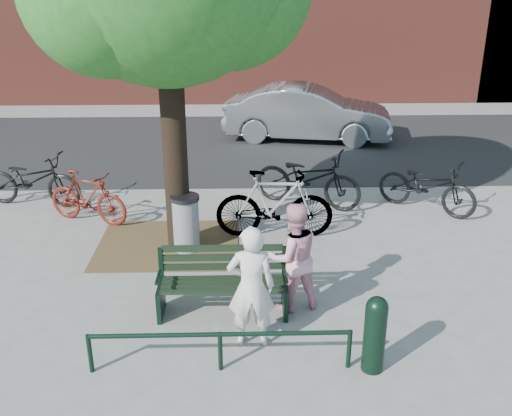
{
  "coord_description": "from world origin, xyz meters",
  "views": [
    {
      "loc": [
        0.26,
        -6.71,
        4.26
      ],
      "look_at": [
        0.48,
        1.0,
        1.15
      ],
      "focal_mm": 40.0,
      "sensor_mm": 36.0,
      "label": 1
    }
  ],
  "objects_px": {
    "person_right": "(293,257)",
    "litter_bin": "(186,223)",
    "bollard": "(375,331)",
    "bicycle_c": "(308,178)",
    "parked_car": "(308,113)",
    "park_bench": "(223,280)",
    "person_left": "(251,287)"
  },
  "relations": [
    {
      "from": "person_right",
      "to": "litter_bin",
      "type": "distance_m",
      "value": 2.45
    },
    {
      "from": "bollard",
      "to": "bicycle_c",
      "type": "relative_size",
      "value": 0.44
    },
    {
      "from": "bollard",
      "to": "parked_car",
      "type": "xyz_separation_m",
      "value": [
        0.38,
        10.29,
        0.25
      ]
    },
    {
      "from": "bollard",
      "to": "bicycle_c",
      "type": "bearing_deg",
      "value": 91.99
    },
    {
      "from": "person_right",
      "to": "park_bench",
      "type": "bearing_deg",
      "value": -11.41
    },
    {
      "from": "bollard",
      "to": "parked_car",
      "type": "relative_size",
      "value": 0.21
    },
    {
      "from": "bollard",
      "to": "bicycle_c",
      "type": "xyz_separation_m",
      "value": [
        -0.18,
        5.23,
        0.06
      ]
    },
    {
      "from": "bicycle_c",
      "to": "parked_car",
      "type": "bearing_deg",
      "value": 19.11
    },
    {
      "from": "person_left",
      "to": "bicycle_c",
      "type": "xyz_separation_m",
      "value": [
        1.22,
        4.67,
        -0.22
      ]
    },
    {
      "from": "litter_bin",
      "to": "parked_car",
      "type": "relative_size",
      "value": 0.21
    },
    {
      "from": "park_bench",
      "to": "person_right",
      "type": "xyz_separation_m",
      "value": [
        0.95,
        0.07,
        0.29
      ]
    },
    {
      "from": "person_right",
      "to": "parked_car",
      "type": "relative_size",
      "value": 0.33
    },
    {
      "from": "parked_car",
      "to": "bicycle_c",
      "type": "bearing_deg",
      "value": -175.96
    },
    {
      "from": "litter_bin",
      "to": "bicycle_c",
      "type": "xyz_separation_m",
      "value": [
        2.25,
        2.0,
        0.08
      ]
    },
    {
      "from": "park_bench",
      "to": "person_right",
      "type": "bearing_deg",
      "value": 4.28
    },
    {
      "from": "bollard",
      "to": "litter_bin",
      "type": "bearing_deg",
      "value": 126.98
    },
    {
      "from": "person_left",
      "to": "litter_bin",
      "type": "distance_m",
      "value": 2.87
    },
    {
      "from": "litter_bin",
      "to": "park_bench",
      "type": "bearing_deg",
      "value": -70.96
    },
    {
      "from": "person_left",
      "to": "litter_bin",
      "type": "bearing_deg",
      "value": -67.77
    },
    {
      "from": "person_right",
      "to": "parked_car",
      "type": "bearing_deg",
      "value": -113.41
    },
    {
      "from": "person_right",
      "to": "bicycle_c",
      "type": "height_order",
      "value": "person_right"
    },
    {
      "from": "park_bench",
      "to": "litter_bin",
      "type": "distance_m",
      "value": 2.02
    },
    {
      "from": "bicycle_c",
      "to": "person_left",
      "type": "bearing_deg",
      "value": -169.21
    },
    {
      "from": "person_left",
      "to": "litter_bin",
      "type": "height_order",
      "value": "person_left"
    },
    {
      "from": "person_left",
      "to": "bicycle_c",
      "type": "height_order",
      "value": "person_left"
    },
    {
      "from": "bicycle_c",
      "to": "bollard",
      "type": "bearing_deg",
      "value": -152.54
    },
    {
      "from": "person_left",
      "to": "bollard",
      "type": "relative_size",
      "value": 1.66
    },
    {
      "from": "bicycle_c",
      "to": "parked_car",
      "type": "distance_m",
      "value": 5.1
    },
    {
      "from": "litter_bin",
      "to": "parked_car",
      "type": "bearing_deg",
      "value": 68.28
    },
    {
      "from": "person_right",
      "to": "parked_car",
      "type": "height_order",
      "value": "person_right"
    },
    {
      "from": "person_left",
      "to": "litter_bin",
      "type": "xyz_separation_m",
      "value": [
        -1.03,
        2.67,
        -0.3
      ]
    },
    {
      "from": "person_right",
      "to": "bicycle_c",
      "type": "xyz_separation_m",
      "value": [
        0.64,
        3.83,
        -0.2
      ]
    }
  ]
}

